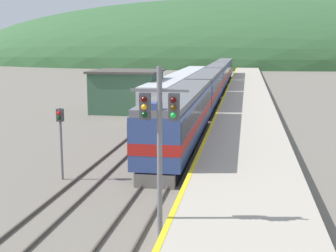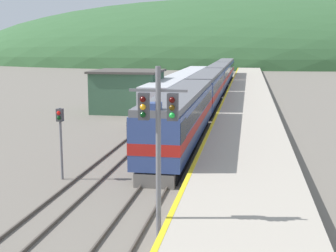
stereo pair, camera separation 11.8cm
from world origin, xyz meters
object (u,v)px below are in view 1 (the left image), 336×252
at_px(siding_train, 182,87).
at_px(signal_post_siding, 60,129).
at_px(carriage_second, 206,89).
at_px(express_train_lead_car, 181,117).
at_px(carriage_third, 217,76).
at_px(carriage_fourth, 224,69).
at_px(signal_mast_main, 159,129).

distance_m(siding_train, signal_post_siding, 37.86).
bearing_deg(carriage_second, signal_post_siding, -100.02).
xyz_separation_m(express_train_lead_car, carriage_third, (0.00, 42.56, -0.01)).
bearing_deg(signal_post_siding, carriage_second, 79.98).
xyz_separation_m(express_train_lead_car, siding_train, (-3.91, 28.44, -0.43)).
height_order(carriage_third, signal_post_siding, carriage_third).
relative_size(carriage_third, carriage_fourth, 1.00).
bearing_deg(signal_mast_main, siding_train, 96.85).
distance_m(carriage_second, signal_mast_main, 38.37).
height_order(carriage_second, signal_mast_main, signal_mast_main).
bearing_deg(express_train_lead_car, carriage_fourth, 90.00).
relative_size(carriage_fourth, siding_train, 0.49).
bearing_deg(carriage_third, siding_train, -105.48).
height_order(carriage_third, carriage_fourth, same).
bearing_deg(carriage_third, express_train_lead_car, -90.00).
bearing_deg(signal_post_siding, siding_train, 87.63).
bearing_deg(signal_mast_main, carriage_second, 92.25).
xyz_separation_m(express_train_lead_car, carriage_second, (0.00, 21.63, -0.01)).
relative_size(carriage_second, carriage_third, 1.00).
height_order(express_train_lead_car, signal_mast_main, signal_mast_main).
distance_m(express_train_lead_car, carriage_third, 42.56).
xyz_separation_m(carriage_second, siding_train, (-3.91, 6.80, -0.42)).
bearing_deg(signal_post_siding, express_train_lead_car, 59.70).
bearing_deg(signal_mast_main, carriage_fourth, 91.08).
relative_size(carriage_third, signal_post_siding, 4.89).
distance_m(carriage_third, signal_mast_main, 59.27).
relative_size(express_train_lead_car, carriage_fourth, 1.05).
distance_m(carriage_fourth, signal_post_siding, 73.06).
bearing_deg(siding_train, signal_post_siding, -92.37).
relative_size(express_train_lead_car, signal_post_siding, 5.12).
bearing_deg(carriage_second, carriage_fourth, 90.00).
distance_m(carriage_second, carriage_third, 20.92).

